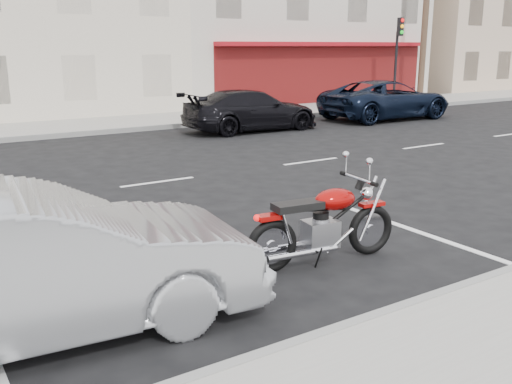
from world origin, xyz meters
TOP-DOWN VIEW (x-y plane):
  - ground at (0.00, 0.00)m, footprint 120.00×120.00m
  - bldg_far_east at (26.00, 16.30)m, footprint 12.00×12.00m
  - utility_pole at (15.50, 8.60)m, footprint 1.80×0.30m
  - traffic_light at (13.50, 8.33)m, footprint 0.26×0.30m
  - fire_hydrant at (12.00, 8.50)m, footprint 0.20×0.20m
  - motorcycle at (-1.25, -5.44)m, footprint 2.16×0.71m
  - sedan_silver at (-5.58, -5.35)m, footprint 4.59×1.98m
  - suv_far at (9.54, 4.99)m, footprint 5.33×2.54m
  - car_far at (3.55, 5.15)m, footprint 4.66×1.96m

SIDE VIEW (x-z plane):
  - ground at x=0.00m, z-range 0.00..0.00m
  - motorcycle at x=-1.25m, z-range -0.05..1.04m
  - fire_hydrant at x=12.00m, z-range 0.17..0.89m
  - car_far at x=3.55m, z-range 0.00..1.34m
  - suv_far at x=9.54m, z-range 0.00..1.47m
  - sedan_silver at x=-5.58m, z-range 0.00..1.47m
  - traffic_light at x=13.50m, z-range 0.66..4.46m
  - utility_pole at x=15.50m, z-range 0.24..9.24m
  - bldg_far_east at x=26.00m, z-range 0.00..11.00m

